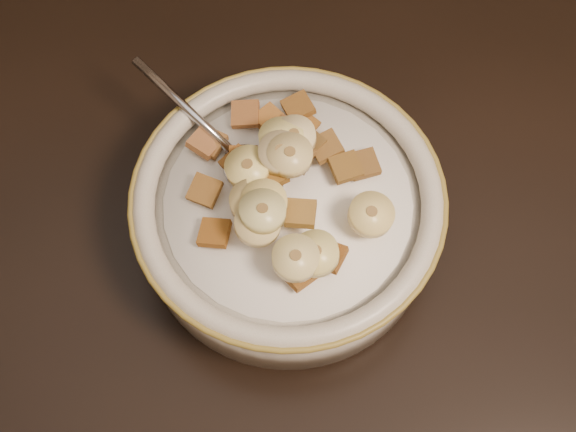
{
  "coord_description": "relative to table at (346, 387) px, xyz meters",
  "views": [
    {
      "loc": [
        -0.04,
        -0.14,
        1.3
      ],
      "look_at": [
        -0.05,
        0.11,
        0.78
      ],
      "focal_mm": 50.0,
      "sensor_mm": 36.0,
      "label": 1
    }
  ],
  "objects": [
    {
      "name": "banana_slice_11",
      "position": [
        -0.06,
        0.09,
        0.1
      ],
      "size": [
        0.04,
        0.04,
        0.01
      ],
      "primitive_type": "cylinder",
      "rotation": [
        0.13,
        -0.01,
        2.98
      ],
      "color": "#DBD388",
      "rests_on": "milk"
    },
    {
      "name": "banana_slice_3",
      "position": [
        -0.07,
        0.1,
        0.1
      ],
      "size": [
        0.04,
        0.04,
        0.01
      ],
      "primitive_type": "cylinder",
      "rotation": [
        -0.01,
        0.07,
        2.33
      ],
      "color": "#CEC17C",
      "rests_on": "milk"
    },
    {
      "name": "banana_slice_1",
      "position": [
        -0.06,
        0.08,
        0.1
      ],
      "size": [
        0.04,
        0.04,
        0.01
      ],
      "primitive_type": "cylinder",
      "rotation": [
        -0.03,
        -0.12,
        2.43
      ],
      "color": "tan",
      "rests_on": "milk"
    },
    {
      "name": "spoon",
      "position": [
        -0.07,
        0.13,
        0.08
      ],
      "size": [
        0.06,
        0.06,
        0.01
      ],
      "primitive_type": "ellipsoid",
      "rotation": [
        0.0,
        0.0,
        3.99
      ],
      "color": "#AEB2BD",
      "rests_on": "cereal_bowl"
    },
    {
      "name": "banana_slice_10",
      "position": [
        -0.04,
        0.13,
        0.1
      ],
      "size": [
        0.04,
        0.04,
        0.01
      ],
      "primitive_type": "cylinder",
      "rotation": [
        0.03,
        -0.0,
        1.24
      ],
      "color": "#C9B581",
      "rests_on": "milk"
    },
    {
      "name": "cereal_square_3",
      "position": [
        -0.02,
        0.07,
        0.08
      ],
      "size": [
        0.03,
        0.03,
        0.01
      ],
      "primitive_type": "cube",
      "rotation": [
        0.01,
        0.18,
        2.61
      ],
      "color": "#96551C",
      "rests_on": "milk"
    },
    {
      "name": "cereal_square_8",
      "position": [
        -0.1,
        0.11,
        0.08
      ],
      "size": [
        0.03,
        0.03,
        0.01
      ],
      "primitive_type": "cube",
      "rotation": [
        -0.22,
        0.01,
        2.77
      ],
      "color": "brown",
      "rests_on": "milk"
    },
    {
      "name": "cereal_square_4",
      "position": [
        -0.08,
        0.13,
        0.08
      ],
      "size": [
        0.03,
        0.03,
        0.01
      ],
      "primitive_type": "cube",
      "rotation": [
        -0.17,
        0.14,
        2.32
      ],
      "color": "brown",
      "rests_on": "milk"
    },
    {
      "name": "cereal_square_0",
      "position": [
        -0.06,
        0.18,
        0.08
      ],
      "size": [
        0.03,
        0.03,
        0.01
      ],
      "primitive_type": "cube",
      "rotation": [
        0.1,
        0.11,
        0.85
      ],
      "color": "brown",
      "rests_on": "milk"
    },
    {
      "name": "cereal_square_14",
      "position": [
        -0.04,
        0.14,
        0.09
      ],
      "size": [
        0.03,
        0.03,
        0.01
      ],
      "primitive_type": "cube",
      "rotation": [
        0.16,
        0.16,
        1.19
      ],
      "color": "brown",
      "rests_on": "milk"
    },
    {
      "name": "cereal_square_20",
      "position": [
        -0.02,
        0.15,
        0.08
      ],
      "size": [
        0.03,
        0.03,
        0.01
      ],
      "primitive_type": "cube",
      "rotation": [
        -0.15,
        0.01,
        2.04
      ],
      "color": "brown",
      "rests_on": "milk"
    },
    {
      "name": "cereal_bowl",
      "position": [
        -0.05,
        0.11,
        0.05
      ],
      "size": [
        0.21,
        0.21,
        0.05
      ],
      "primitive_type": "cylinder",
      "color": "beige",
      "rests_on": "table"
    },
    {
      "name": "milk",
      "position": [
        -0.05,
        0.11,
        0.07
      ],
      "size": [
        0.18,
        0.18,
        0.0
      ],
      "primitive_type": "cylinder",
      "color": "white",
      "rests_on": "cereal_bowl"
    },
    {
      "name": "cereal_square_17",
      "position": [
        -0.05,
        0.17,
        0.08
      ],
      "size": [
        0.03,
        0.03,
        0.01
      ],
      "primitive_type": "cube",
      "rotation": [
        0.14,
        -0.06,
        2.8
      ],
      "color": "brown",
      "rests_on": "milk"
    },
    {
      "name": "cereal_square_11",
      "position": [
        -0.04,
        0.06,
        0.08
      ],
      "size": [
        0.03,
        0.03,
        0.01
      ],
      "primitive_type": "cube",
      "rotation": [
        0.15,
        0.08,
        2.31
      ],
      "color": "brown",
      "rests_on": "milk"
    },
    {
      "name": "banana_slice_9",
      "position": [
        -0.06,
        0.1,
        0.1
      ],
      "size": [
        0.04,
        0.04,
        0.01
      ],
      "primitive_type": "cylinder",
      "rotation": [
        -0.04,
        -0.11,
        1.42
      ],
      "color": "#FAE578",
      "rests_on": "milk"
    },
    {
      "name": "banana_slice_6",
      "position": [
        -0.03,
        0.06,
        0.09
      ],
      "size": [
        0.04,
        0.04,
        0.02
      ],
      "primitive_type": "cylinder",
      "rotation": [
        -0.09,
        -0.13,
        0.91
      ],
      "color": "#CABE62",
      "rests_on": "milk"
    },
    {
      "name": "cereal_square_2",
      "position": [
        -0.04,
        0.09,
        0.09
      ],
      "size": [
        0.02,
        0.02,
        0.01
      ],
      "primitive_type": "cube",
      "rotation": [
        -0.07,
        0.11,
        1.49
      ],
      "color": "olive",
      "rests_on": "milk"
    },
    {
      "name": "banana_slice_4",
      "position": [
        -0.05,
        0.13,
        0.1
      ],
      "size": [
        0.04,
        0.04,
        0.01
      ],
      "primitive_type": "cylinder",
      "rotation": [
        0.05,
        0.04,
        0.24
      ],
      "color": "#C8B686",
      "rests_on": "milk"
    },
    {
      "name": "cereal_square_13",
      "position": [
        -0.02,
        0.07,
        0.08
      ],
      "size": [
        0.03,
        0.03,
        0.01
      ],
      "primitive_type": "cube",
      "rotation": [
        -0.2,
        0.03,
        1.14
      ],
      "color": "brown",
      "rests_on": "milk"
    },
    {
      "name": "cereal_square_10",
      "position": [
        -0.04,
        0.17,
        0.08
      ],
      "size": [
        0.03,
        0.03,
        0.01
      ],
      "primitive_type": "cube",
      "rotation": [
        0.19,
        -0.17,
        2.53
      ],
      "color": "brown",
      "rests_on": "milk"
    },
    {
      "name": "cereal_square_1",
      "position": [
        -0.01,
        0.13,
        0.08
      ],
      "size": [
        0.03,
        0.03,
        0.01
      ],
      "primitive_type": "cube",
      "rotation": [
        0.02,
        -0.08,
        1.96
      ],
      "color": "brown",
      "rests_on": "milk"
    },
    {
      "name": "cereal_square_6",
      "position": [
        -0.08,
        0.14,
        0.09
      ],
      "size": [
        0.02,
        0.02,
        0.01
      ],
      "primitive_type": "cube",
      "rotation": [
        0.16,
        0.1,
        0.1
      ],
      "color": "brown",
      "rests_on": "milk"
    },
    {
      "name": "banana_slice_0",
      "position": [
        -0.07,
        0.12,
        0.1
      ],
      "size": [
        0.04,
        0.04,
        0.02
      ],
      "primitive_type": "cylinder",
      "rotation": [
        -0.13,
        -0.09,
        0.79
      ],
      "color": "#F6E083",
      "rests_on": "milk"
    },
    {
      "name": "banana_slice_2",
      "position": [
        -0.05,
        0.14,
        0.1
      ],
      "size": [
        0.04,
        0.04,
        0.01
      ],
      "primitive_type": "cylinder",
      "rotation": [
        -0.01,
        0.1,
        2.08
      ],
      "color": "#F9E88F",
      "rests_on": "milk"
    },
    {
      "name": "cereal_square_12",
      "position": [
        -0.1,
        0.15,
        0.08
      ],
      "size": [
        0.03,
        0.03,
        0.01
      ],
      "primitive_type": "cube",
      "rotation": [
        -0.06,
        -0.07,
        1.11
      ],
      "color": "brown",
      "rests_on": "milk"
    },
    {
      "name": "cereal_square_9",
      "position": [
        -0.08,
        0.18,
        0.08
      ],
      "size": [
        0.02,
        0.02,
        0.01
      ],
      "primitive_type": "cube",
      "rotation": [
        -0.12,
        -0.14,
        1.6
      ],
      "color": "brown",
      "rests_on": "milk"
    },
    {
      "name": "banana_slice_7",
      "position": [
        0.01,
        0.09,
        0.09
      ],
      "size": [
        0.03,
        0.03,
        0.01
      ],
      "primitive_type": "cylinder",
      "rotation": [
        0.05,
        0.1,
        0.05
      ],
      "color": "#E3C06D",
      "rests_on": "milk"
    },
    {
      "name": "cereal_square_7",
      "position": [
        -0.11,
        0.15,
        0.08
      ],
      "size": [
        0.03,
        0.03,
        0.01
      ],
      "primitive_type": "cube",
      "rotation": [
        0.19,
        -0.14,
        2.61
      ],
      "color": "#9C6132",
      "rests_on": "milk"
    },
    {
      "name": "banana_slice_5",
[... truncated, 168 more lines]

